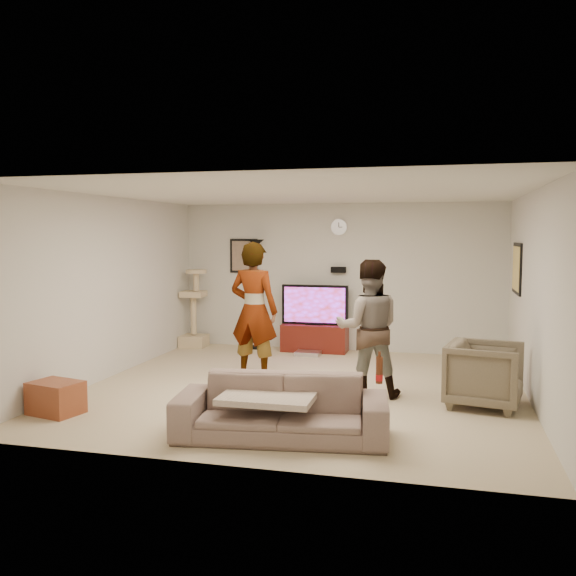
% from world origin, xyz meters
% --- Properties ---
extents(floor, '(5.50, 5.50, 0.02)m').
position_xyz_m(floor, '(0.00, 0.00, -0.01)').
color(floor, tan).
rests_on(floor, ground).
extents(ceiling, '(5.50, 5.50, 0.02)m').
position_xyz_m(ceiling, '(0.00, 0.00, 2.51)').
color(ceiling, silver).
rests_on(ceiling, wall_back).
extents(wall_back, '(5.50, 0.04, 2.50)m').
position_xyz_m(wall_back, '(0.00, 2.75, 1.25)').
color(wall_back, silver).
rests_on(wall_back, floor).
extents(wall_front, '(5.50, 0.04, 2.50)m').
position_xyz_m(wall_front, '(0.00, -2.75, 1.25)').
color(wall_front, silver).
rests_on(wall_front, floor).
extents(wall_left, '(0.04, 5.50, 2.50)m').
position_xyz_m(wall_left, '(-2.75, 0.00, 1.25)').
color(wall_left, silver).
rests_on(wall_left, floor).
extents(wall_right, '(0.04, 5.50, 2.50)m').
position_xyz_m(wall_right, '(2.75, 0.00, 1.25)').
color(wall_right, silver).
rests_on(wall_right, floor).
extents(wall_clock, '(0.26, 0.04, 0.26)m').
position_xyz_m(wall_clock, '(0.00, 2.72, 2.10)').
color(wall_clock, white).
rests_on(wall_clock, wall_back).
extents(wall_speaker, '(0.25, 0.10, 0.10)m').
position_xyz_m(wall_speaker, '(0.00, 2.69, 1.38)').
color(wall_speaker, black).
rests_on(wall_speaker, wall_back).
extents(picture_back, '(0.42, 0.03, 0.52)m').
position_xyz_m(picture_back, '(-1.70, 2.73, 1.60)').
color(picture_back, '#7D6756').
rests_on(picture_back, wall_back).
extents(picture_right, '(0.03, 0.78, 0.62)m').
position_xyz_m(picture_right, '(2.73, 1.60, 1.50)').
color(picture_right, '#DBBE67').
rests_on(picture_right, wall_right).
extents(tv_stand, '(1.10, 0.45, 0.46)m').
position_xyz_m(tv_stand, '(-0.37, 2.50, 0.23)').
color(tv_stand, '#4B130D').
rests_on(tv_stand, floor).
extents(console_box, '(0.40, 0.30, 0.07)m').
position_xyz_m(console_box, '(-0.40, 2.11, 0.04)').
color(console_box, silver).
rests_on(console_box, floor).
extents(tv, '(1.13, 0.08, 0.67)m').
position_xyz_m(tv, '(-0.37, 2.50, 0.79)').
color(tv, black).
rests_on(tv, tv_stand).
extents(tv_screen, '(1.04, 0.01, 0.59)m').
position_xyz_m(tv_screen, '(-0.37, 2.46, 0.79)').
color(tv_screen, '#932FF3').
rests_on(tv_screen, tv).
extents(floor_lamp, '(0.32, 0.32, 1.89)m').
position_xyz_m(floor_lamp, '(-1.42, 2.55, 0.94)').
color(floor_lamp, black).
rests_on(floor_lamp, floor).
extents(cat_tree, '(0.47, 0.47, 1.37)m').
position_xyz_m(cat_tree, '(-2.53, 2.41, 0.69)').
color(cat_tree, '#CDB88F').
rests_on(cat_tree, floor).
extents(person_left, '(0.75, 0.55, 1.88)m').
position_xyz_m(person_left, '(-0.76, 0.34, 0.94)').
color(person_left, gray).
rests_on(person_left, floor).
extents(person_right, '(0.92, 0.77, 1.68)m').
position_xyz_m(person_right, '(0.85, -0.15, 0.84)').
color(person_right, '#3A468B').
rests_on(person_right, floor).
extents(sofa, '(2.14, 1.06, 0.60)m').
position_xyz_m(sofa, '(0.22, -1.94, 0.30)').
color(sofa, '#766057').
rests_on(sofa, floor).
extents(throw_blanket, '(0.91, 0.71, 0.06)m').
position_xyz_m(throw_blanket, '(0.10, -1.94, 0.40)').
color(throw_blanket, beige).
rests_on(throw_blanket, sofa).
extents(beer_bottle, '(0.06, 0.06, 0.25)m').
position_xyz_m(beer_bottle, '(1.17, -1.94, 0.72)').
color(beer_bottle, '#572611').
rests_on(beer_bottle, sofa).
extents(armchair, '(0.96, 0.94, 0.75)m').
position_xyz_m(armchair, '(2.21, -0.31, 0.37)').
color(armchair, brown).
rests_on(armchair, floor).
extents(side_table, '(0.61, 0.51, 0.36)m').
position_xyz_m(side_table, '(-2.40, -1.77, 0.18)').
color(side_table, brown).
rests_on(side_table, floor).
extents(toy_ball, '(0.06, 0.06, 0.06)m').
position_xyz_m(toy_ball, '(-1.24, 0.24, 0.03)').
color(toy_ball, '#004D85').
rests_on(toy_ball, floor).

